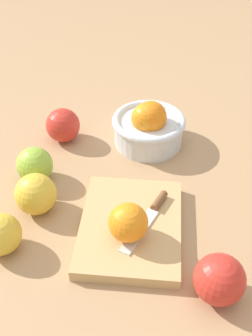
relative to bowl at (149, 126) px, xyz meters
The scene contains 10 objects.
ground_plane 0.19m from the bowl, 38.13° to the right, with size 2.40×2.40×0.00m, color tan.
bowl is the anchor object (origin of this frame).
cutting_board 0.27m from the bowl, 12.41° to the right, with size 0.23×0.18×0.02m, color tan.
orange_on_board 0.30m from the bowl, 12.32° to the right, with size 0.07×0.07×0.07m, color orange.
knife 0.25m from the bowl, ahead, with size 0.14×0.10×0.01m.
apple_front_right 0.30m from the bowl, 49.51° to the right, with size 0.08×0.08×0.08m, color gold.
apple_front_right_2 0.40m from the bowl, 44.23° to the right, with size 0.07×0.07×0.07m, color gold.
apple_front_left 0.19m from the bowl, 97.47° to the right, with size 0.08×0.08×0.08m, color red.
apple_front_left_2 0.26m from the bowl, 65.51° to the right, with size 0.07×0.07×0.07m, color #8EB738.
apple_back_right 0.40m from the bowl, ahead, with size 0.08×0.08×0.08m, color red.
Camera 1 is at (0.62, 0.02, 0.59)m, focal length 46.13 mm.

